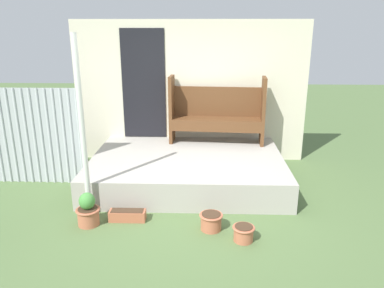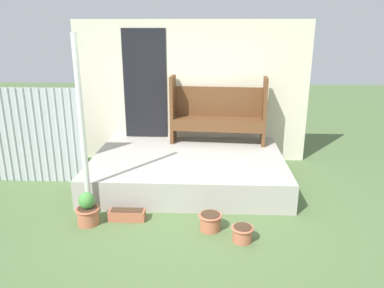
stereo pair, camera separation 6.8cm
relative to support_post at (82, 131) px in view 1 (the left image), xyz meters
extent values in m
plane|color=#516B3D|center=(1.35, 0.10, -1.21)|extent=(24.00, 24.00, 0.00)
cube|color=#A8A399|center=(1.29, 1.21, -0.99)|extent=(3.11, 2.24, 0.44)
cube|color=beige|center=(1.29, 2.36, 0.09)|extent=(4.31, 0.06, 2.60)
cube|color=black|center=(0.43, 2.32, 0.24)|extent=(0.80, 0.02, 2.00)
cube|color=#ADB2B7|center=(-1.66, 1.13, -0.42)|extent=(2.57, 0.02, 1.57)
cylinder|color=silver|center=(-1.66, 1.11, -0.42)|extent=(0.04, 0.04, 1.57)
cylinder|color=silver|center=(-1.53, 1.11, -0.42)|extent=(0.04, 0.04, 1.57)
cylinder|color=silver|center=(-1.41, 1.11, -0.42)|extent=(0.04, 0.04, 1.57)
cylinder|color=silver|center=(-1.29, 1.11, -0.42)|extent=(0.04, 0.04, 1.57)
cylinder|color=silver|center=(-1.17, 1.11, -0.42)|extent=(0.04, 0.04, 1.57)
cylinder|color=silver|center=(-1.04, 1.11, -0.42)|extent=(0.04, 0.04, 1.57)
cylinder|color=silver|center=(-0.92, 1.11, -0.42)|extent=(0.04, 0.04, 1.57)
cylinder|color=silver|center=(-0.80, 1.11, -0.42)|extent=(0.04, 0.04, 1.57)
cylinder|color=silver|center=(-0.68, 1.11, -0.42)|extent=(0.04, 0.04, 1.57)
cylinder|color=silver|center=(-0.56, 1.11, -0.42)|extent=(0.04, 0.04, 1.57)
cylinder|color=silver|center=(-0.43, 1.11, -0.42)|extent=(0.04, 0.04, 1.57)
cylinder|color=silver|center=(0.00, 0.00, 0.00)|extent=(0.07, 0.07, 2.42)
cube|color=brown|center=(0.97, 2.07, -0.17)|extent=(0.09, 0.40, 1.20)
cube|color=brown|center=(2.60, 1.96, -0.17)|extent=(0.09, 0.40, 1.20)
cube|color=brown|center=(1.78, 2.01, -0.33)|extent=(1.59, 0.51, 0.04)
cube|color=brown|center=(1.77, 1.83, -0.44)|extent=(1.57, 0.14, 0.17)
cube|color=brown|center=(1.79, 2.19, -0.04)|extent=(1.57, 0.15, 0.54)
cylinder|color=#B76647|center=(0.06, -0.25, -1.10)|extent=(0.28, 0.28, 0.23)
torus|color=#B76647|center=(0.06, -0.25, -0.99)|extent=(0.32, 0.32, 0.02)
cylinder|color=#422D1E|center=(0.06, -0.25, -0.98)|extent=(0.25, 0.25, 0.01)
ellipsoid|color=#478C3D|center=(0.06, -0.25, -0.87)|extent=(0.21, 0.21, 0.22)
cylinder|color=#B76647|center=(1.66, -0.32, -1.10)|extent=(0.26, 0.26, 0.21)
torus|color=#B76647|center=(1.66, -0.32, -1.01)|extent=(0.30, 0.30, 0.02)
cylinder|color=#422D1E|center=(1.66, -0.32, -0.99)|extent=(0.24, 0.24, 0.01)
cylinder|color=#B76647|center=(2.05, -0.57, -1.12)|extent=(0.24, 0.24, 0.19)
torus|color=#B76647|center=(2.05, -0.57, -1.03)|extent=(0.27, 0.27, 0.02)
cylinder|color=#422D1E|center=(2.05, -0.57, -1.02)|extent=(0.22, 0.22, 0.01)
cube|color=#B26042|center=(0.55, -0.12, -1.14)|extent=(0.48, 0.16, 0.14)
cube|color=#422D1E|center=(0.55, -0.12, -1.06)|extent=(0.43, 0.14, 0.01)
camera|label=1|loc=(1.56, -4.56, 1.29)|focal=35.00mm
camera|label=2|loc=(1.63, -4.55, 1.29)|focal=35.00mm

